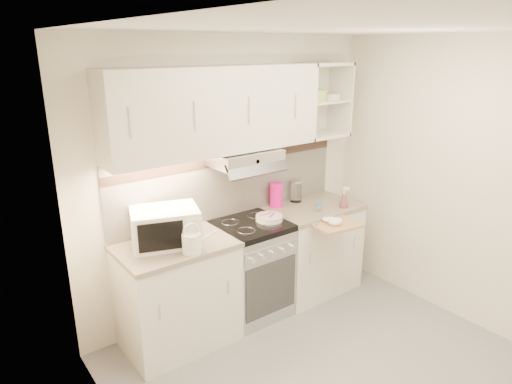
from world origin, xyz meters
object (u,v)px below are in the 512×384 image
at_px(electric_range, 251,268).
at_px(microwave, 165,227).
at_px(pink_pitcher, 276,195).
at_px(spray_bottle, 344,199).
at_px(plate_stack, 269,218).
at_px(glass_jar, 296,191).
at_px(watering_can, 193,242).
at_px(cutting_board, 334,224).

xyz_separation_m(electric_range, microwave, (-0.80, 0.05, 0.59)).
xyz_separation_m(electric_range, pink_pitcher, (0.45, 0.20, 0.57)).
height_order(pink_pitcher, spray_bottle, pink_pitcher).
distance_m(microwave, spray_bottle, 1.79).
bearing_deg(pink_pitcher, plate_stack, -155.44).
xyz_separation_m(plate_stack, glass_jar, (0.54, 0.24, 0.09)).
distance_m(watering_can, glass_jar, 1.48).
xyz_separation_m(glass_jar, spray_bottle, (0.26, -0.41, -0.03)).
relative_size(watering_can, cutting_board, 0.70).
bearing_deg(pink_pitcher, electric_range, -172.42).
bearing_deg(cutting_board, pink_pitcher, 115.80).
bearing_deg(plate_stack, spray_bottle, -11.50).
distance_m(electric_range, microwave, 1.00).
distance_m(pink_pitcher, spray_bottle, 0.66).
relative_size(spray_bottle, cutting_board, 0.55).
height_order(microwave, plate_stack, microwave).
distance_m(pink_pitcher, glass_jar, 0.26).
height_order(electric_range, plate_stack, plate_stack).
xyz_separation_m(electric_range, watering_can, (-0.71, -0.22, 0.54)).
xyz_separation_m(pink_pitcher, spray_bottle, (0.51, -0.41, -0.04)).
distance_m(glass_jar, cutting_board, 0.63).
bearing_deg(watering_can, electric_range, 29.58).
xyz_separation_m(electric_range, cutting_board, (0.63, -0.40, 0.42)).
bearing_deg(microwave, pink_pitcher, 25.70).
bearing_deg(glass_jar, cutting_board, -97.62).
relative_size(plate_stack, pink_pitcher, 1.00).
xyz_separation_m(electric_range, spray_bottle, (0.97, -0.21, 0.54)).
height_order(microwave, pink_pitcher, microwave).
bearing_deg(spray_bottle, microwave, 147.57).
bearing_deg(pink_pitcher, cutting_board, -90.03).
height_order(microwave, spray_bottle, microwave).
relative_size(glass_jar, spray_bottle, 1.01).
bearing_deg(pink_pitcher, microwave, 170.74).
xyz_separation_m(watering_can, glass_jar, (1.42, 0.42, 0.03)).
distance_m(electric_range, glass_jar, 0.93).
relative_size(electric_range, glass_jar, 4.05).
height_order(spray_bottle, cutting_board, spray_bottle).
bearing_deg(microwave, electric_range, 15.39).
height_order(glass_jar, spray_bottle, glass_jar).
xyz_separation_m(watering_can, spray_bottle, (1.68, 0.02, -0.00)).
bearing_deg(pink_pitcher, glass_jar, -16.32).
xyz_separation_m(glass_jar, cutting_board, (-0.08, -0.60, -0.14)).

